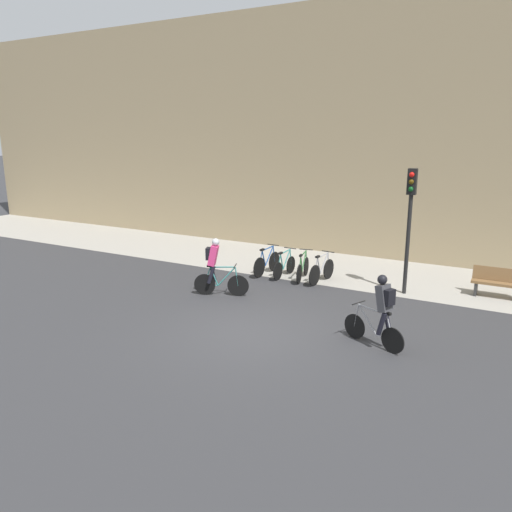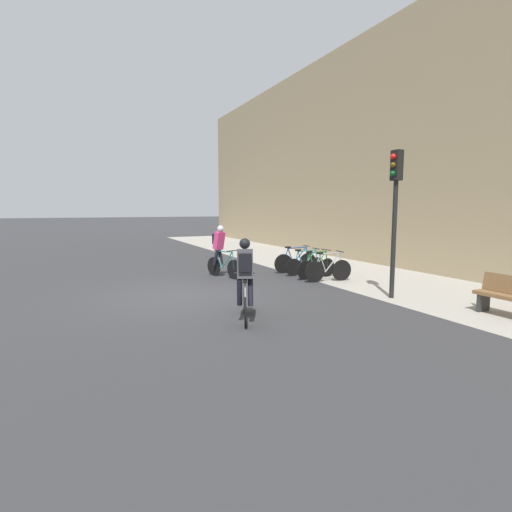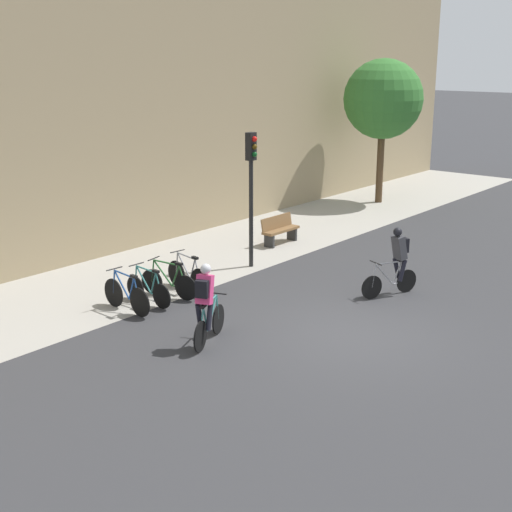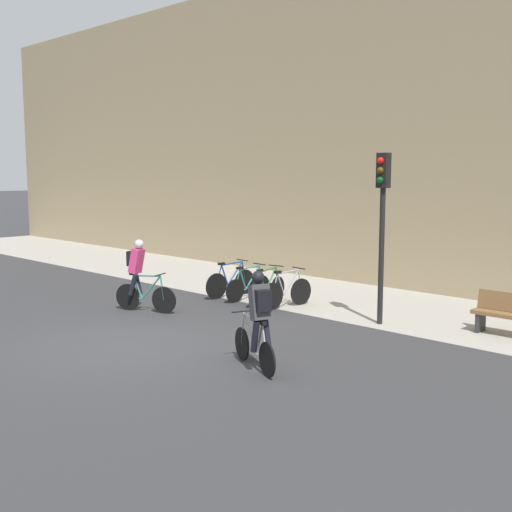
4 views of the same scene
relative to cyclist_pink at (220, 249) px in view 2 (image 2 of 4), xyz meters
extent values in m
plane|color=#333335|center=(2.36, -1.99, -0.95)|extent=(200.00, 200.00, 0.00)
cube|color=#A39E93|center=(2.36, 4.76, -0.94)|extent=(44.00, 4.50, 0.01)
cube|color=#9E8966|center=(2.36, 7.31, 3.91)|extent=(44.00, 0.60, 9.71)
cylinder|color=black|center=(0.64, 0.25, -0.62)|extent=(0.62, 0.27, 0.65)
cylinder|color=black|center=(-0.32, -0.13, -0.62)|extent=(0.62, 0.27, 0.65)
cylinder|color=teal|center=(0.31, 0.12, -0.34)|extent=(0.54, 0.25, 0.62)
cylinder|color=teal|center=(-0.04, -0.02, -0.35)|extent=(0.26, 0.13, 0.58)
cylinder|color=teal|center=(0.21, 0.08, -0.05)|extent=(0.72, 0.32, 0.07)
cylinder|color=teal|center=(-0.13, -0.05, -0.63)|extent=(0.39, 0.18, 0.05)
cylinder|color=teal|center=(-0.23, -0.09, -0.34)|extent=(0.21, 0.11, 0.56)
cylinder|color=teal|center=(0.60, 0.24, -0.33)|extent=(0.12, 0.08, 0.59)
cylinder|color=black|center=(0.56, 0.22, 0.00)|extent=(0.20, 0.44, 0.03)
cube|color=black|center=(-0.15, -0.06, -0.03)|extent=(0.22, 0.15, 0.06)
cube|color=#DB3875|center=(-0.05, -0.02, 0.30)|extent=(0.42, 0.42, 0.63)
sphere|color=silver|center=(0.02, 0.01, 0.71)|extent=(0.29, 0.29, 0.22)
cylinder|color=black|center=(-0.06, -0.14, -0.27)|extent=(0.30, 0.20, 0.56)
cylinder|color=black|center=(-0.14, 0.06, -0.27)|extent=(0.26, 0.19, 0.56)
cube|color=black|center=(-0.18, -0.07, 0.35)|extent=(0.23, 0.29, 0.36)
cylinder|color=black|center=(4.72, -1.15, -0.65)|extent=(0.57, 0.26, 0.60)
cylinder|color=black|center=(5.73, -1.56, -0.65)|extent=(0.57, 0.26, 0.60)
cylinder|color=#99999E|center=(5.06, -1.29, -0.36)|extent=(0.57, 0.26, 0.62)
cylinder|color=#99999E|center=(5.44, -1.44, -0.38)|extent=(0.27, 0.14, 0.58)
cylinder|color=#99999E|center=(5.17, -1.33, -0.08)|extent=(0.76, 0.34, 0.07)
cylinder|color=#99999E|center=(5.53, -1.48, -0.65)|extent=(0.42, 0.20, 0.05)
cylinder|color=#99999E|center=(5.64, -1.52, -0.37)|extent=(0.22, 0.12, 0.56)
cylinder|color=#99999E|center=(4.76, -1.16, -0.36)|extent=(0.13, 0.08, 0.59)
cylinder|color=black|center=(4.80, -1.18, -0.03)|extent=(0.20, 0.44, 0.03)
cube|color=black|center=(5.55, -1.49, -0.06)|extent=(0.22, 0.15, 0.06)
cube|color=#3D3D42|center=(5.46, -1.45, 0.27)|extent=(0.42, 0.42, 0.63)
sphere|color=black|center=(5.38, -1.42, 0.68)|extent=(0.29, 0.29, 0.22)
cylinder|color=black|center=(5.54, -1.37, -0.30)|extent=(0.30, 0.21, 0.56)
cylinder|color=black|center=(5.46, -1.57, -0.30)|extent=(0.26, 0.19, 0.56)
cube|color=black|center=(5.58, -1.50, 0.32)|extent=(0.23, 0.29, 0.36)
cylinder|color=black|center=(0.30, 3.34, -0.60)|extent=(0.08, 0.70, 0.70)
cylinder|color=black|center=(0.23, 2.33, -0.60)|extent=(0.08, 0.70, 0.70)
cylinder|color=#1E478C|center=(0.28, 2.99, -0.32)|extent=(0.07, 0.56, 0.62)
cylinder|color=#1E478C|center=(0.25, 2.62, -0.33)|extent=(0.06, 0.26, 0.58)
cylinder|color=#1E478C|center=(0.27, 2.88, -0.03)|extent=(0.09, 0.75, 0.07)
cylinder|color=#1E478C|center=(0.25, 2.53, -0.61)|extent=(0.06, 0.41, 0.05)
cylinder|color=#1E478C|center=(0.24, 2.42, -0.32)|extent=(0.05, 0.21, 0.56)
cylinder|color=#1E478C|center=(0.29, 3.30, -0.31)|extent=(0.04, 0.12, 0.58)
cylinder|color=black|center=(0.29, 3.26, 0.02)|extent=(0.46, 0.06, 0.03)
cube|color=black|center=(0.25, 2.51, -0.01)|extent=(0.09, 0.20, 0.06)
cylinder|color=black|center=(0.96, 3.32, -0.64)|extent=(0.05, 0.61, 0.61)
cylinder|color=black|center=(0.93, 2.35, -0.64)|extent=(0.05, 0.61, 0.61)
cylinder|color=teal|center=(0.95, 2.99, -0.36)|extent=(0.06, 0.53, 0.62)
cylinder|color=teal|center=(0.94, 2.63, -0.37)|extent=(0.05, 0.25, 0.58)
cylinder|color=teal|center=(0.95, 2.88, -0.07)|extent=(0.06, 0.72, 0.07)
cylinder|color=teal|center=(0.94, 2.54, -0.65)|extent=(0.04, 0.39, 0.05)
cylinder|color=teal|center=(0.93, 2.44, -0.36)|extent=(0.04, 0.21, 0.56)
cylinder|color=teal|center=(0.96, 3.28, -0.35)|extent=(0.04, 0.11, 0.58)
cylinder|color=black|center=(0.96, 3.24, -0.02)|extent=(0.46, 0.04, 0.03)
cube|color=black|center=(0.94, 2.52, -0.05)|extent=(0.09, 0.20, 0.06)
cylinder|color=black|center=(1.53, 3.34, -0.63)|extent=(0.15, 0.63, 0.64)
cylinder|color=black|center=(1.72, 2.32, -0.63)|extent=(0.15, 0.63, 0.64)
cylinder|color=#2D6B33|center=(1.60, 3.00, -0.34)|extent=(0.14, 0.57, 0.62)
cylinder|color=#2D6B33|center=(1.67, 2.62, -0.36)|extent=(0.09, 0.27, 0.58)
cylinder|color=#2D6B33|center=(1.62, 2.88, -0.06)|extent=(0.18, 0.76, 0.07)
cylinder|color=#2D6B33|center=(1.68, 2.53, -0.63)|extent=(0.11, 0.42, 0.05)
cylinder|color=#2D6B33|center=(1.70, 2.41, -0.35)|extent=(0.07, 0.22, 0.56)
cylinder|color=#2D6B33|center=(1.54, 3.30, -0.34)|extent=(0.06, 0.12, 0.59)
cylinder|color=black|center=(1.55, 3.26, -0.01)|extent=(0.46, 0.11, 0.03)
cube|color=black|center=(1.69, 2.51, -0.04)|extent=(0.11, 0.21, 0.06)
cylinder|color=black|center=(2.36, 3.31, -0.60)|extent=(0.12, 0.68, 0.68)
cylinder|color=black|center=(2.25, 2.36, -0.60)|extent=(0.12, 0.68, 0.68)
cylinder|color=#99999E|center=(2.32, 2.99, -0.32)|extent=(0.10, 0.53, 0.62)
cylinder|color=#99999E|center=(2.28, 2.63, -0.34)|extent=(0.07, 0.25, 0.58)
cylinder|color=#99999E|center=(2.31, 2.88, -0.04)|extent=(0.12, 0.72, 0.07)
cylinder|color=#99999E|center=(2.27, 2.55, -0.61)|extent=(0.08, 0.39, 0.05)
cylinder|color=#99999E|center=(2.26, 2.44, -0.33)|extent=(0.06, 0.21, 0.56)
cylinder|color=#99999E|center=(2.36, 3.27, -0.31)|extent=(0.05, 0.12, 0.58)
cylinder|color=black|center=(2.35, 3.24, 0.02)|extent=(0.46, 0.08, 0.03)
cube|color=black|center=(2.27, 2.53, -0.01)|extent=(0.10, 0.21, 0.06)
cylinder|color=black|center=(4.97, 2.96, 0.95)|extent=(0.12, 0.12, 3.80)
cube|color=black|center=(4.97, 2.96, 2.48)|extent=(0.26, 0.20, 0.76)
sphere|color=red|center=(4.97, 2.83, 2.68)|extent=(0.15, 0.15, 0.15)
sphere|color=#4C380A|center=(4.97, 2.83, 2.48)|extent=(0.15, 0.15, 0.15)
sphere|color=#0C4719|center=(4.97, 2.83, 2.27)|extent=(0.15, 0.15, 0.15)
cube|color=brown|center=(7.51, 3.84, -0.50)|extent=(1.48, 0.40, 0.08)
cube|color=#2D2D2D|center=(6.92, 3.84, -0.72)|extent=(0.08, 0.36, 0.45)
camera|label=1|loc=(8.05, -12.07, 3.83)|focal=35.00mm
camera|label=2|loc=(12.78, -4.62, 1.40)|focal=28.00mm
camera|label=3|loc=(-9.98, -9.58, 4.92)|focal=50.00mm
camera|label=4|loc=(12.75, -9.10, 2.45)|focal=45.00mm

